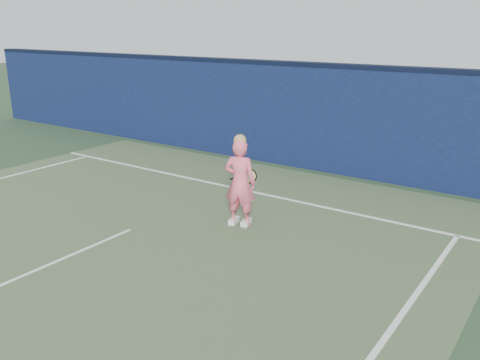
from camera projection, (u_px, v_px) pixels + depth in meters
The scene contains 6 objects.
ground at pixel (84, 250), 8.13m from camera, with size 80.00×80.00×0.00m, color #263C25.
backstop_wall at pixel (287, 116), 12.87m from camera, with size 24.00×0.40×2.50m, color black.
wall_cap at pixel (288, 63), 12.49m from camera, with size 24.00×0.42×0.10m, color black.
player at pixel (240, 182), 8.96m from camera, with size 0.65×0.51×1.66m.
racket at pixel (248, 176), 9.36m from camera, with size 0.54×0.18×0.29m.
court_lines at pixel (67, 257), 7.87m from camera, with size 11.00×12.04×0.01m.
Camera 1 is at (6.30, -4.69, 3.47)m, focal length 38.00 mm.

